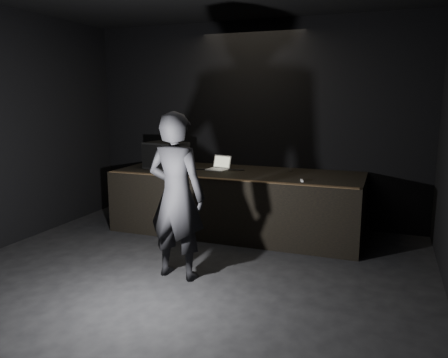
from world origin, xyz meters
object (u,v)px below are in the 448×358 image
Objects in this scene: beer_can at (193,170)px; person at (176,196)px; stage_riser at (237,202)px; stage_monitor at (166,155)px; laptop at (219,166)px.

person reaches higher than beer_can.
person is at bearing -72.39° from beer_can.
beer_can is at bearing -139.94° from stage_riser.
stage_monitor is 4.58× the size of beer_can.
person is (0.49, -1.56, -0.06)m from beer_can.
laptop is (0.90, 0.21, -0.16)m from stage_monitor.
beer_can is at bearing -95.20° from laptop.
stage_riser is at bearing -5.38° from laptop.
beer_can is 0.08× the size of person.
stage_monitor is 0.37× the size of person.
stage_monitor is at bearing -153.32° from laptop.
laptop is at bearing 22.98° from stage_monitor.
stage_monitor is 0.94m from laptop.
stage_monitor is at bearing -54.92° from person.
laptop reaches higher than beer_can.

